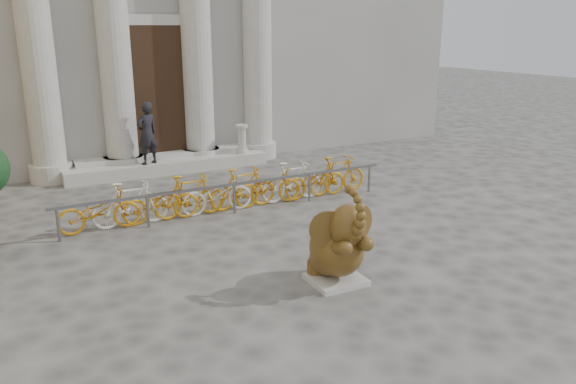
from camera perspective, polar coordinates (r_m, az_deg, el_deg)
ground at (r=9.09m, az=5.18°, el=-10.81°), size 80.00×80.00×0.00m
entrance_steps at (r=17.20m, az=-12.12°, el=2.71°), size 6.00×1.20×0.36m
elephant_statue at (r=9.37m, az=5.09°, el=-5.58°), size 1.19×1.32×1.78m
bike_rack at (r=13.14m, az=-5.98°, el=0.20°), size 8.00×0.53×1.00m
pedestrian at (r=16.50m, az=-14.13°, el=5.80°), size 0.76×0.63×1.78m
balustrade_post at (r=17.55m, az=-4.70°, el=5.27°), size 0.37×0.37×0.90m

